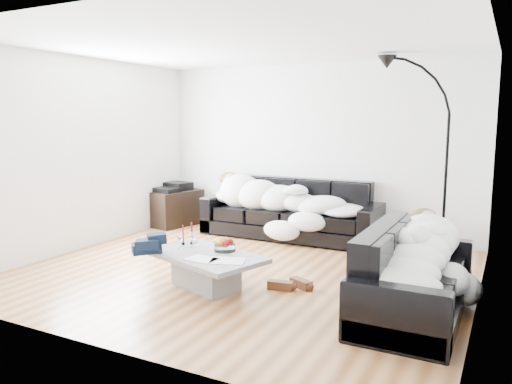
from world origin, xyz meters
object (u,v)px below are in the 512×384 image
at_px(stereo, 174,187).
at_px(candle_left, 183,235).
at_px(coffee_table, 206,270).
at_px(shoes, 290,284).
at_px(sleeper_right, 417,246).
at_px(sofa_right, 416,270).
at_px(sofa_back, 290,209).
at_px(candle_right, 192,233).
at_px(wine_glass_c, 196,246).
at_px(floor_lamp, 446,172).
at_px(sleeper_back, 289,196).
at_px(wine_glass_a, 192,240).
at_px(wine_glass_b, 180,241).
at_px(fruit_bowl, 225,244).
at_px(av_cabinet, 174,208).

bearing_deg(stereo, candle_left, -39.62).
bearing_deg(coffee_table, shoes, 23.92).
bearing_deg(sleeper_right, sofa_right, 0.00).
xyz_separation_m(sleeper_right, candle_left, (-2.52, -0.11, -0.15)).
bearing_deg(candle_left, sleeper_right, 2.55).
bearing_deg(coffee_table, sofa_back, 92.52).
distance_m(candle_right, stereo, 2.83).
height_order(wine_glass_c, floor_lamp, floor_lamp).
height_order(sofa_right, candle_right, sofa_right).
distance_m(sleeper_back, stereo, 2.09).
relative_size(coffee_table, wine_glass_a, 7.33).
height_order(candle_left, stereo, stereo).
relative_size(wine_glass_a, wine_glass_b, 1.10).
bearing_deg(sleeper_right, wine_glass_c, 98.78).
relative_size(sofa_back, wine_glass_a, 15.52).
bearing_deg(stereo, sofa_back, 13.48).
xyz_separation_m(wine_glass_a, candle_left, (-0.17, 0.07, 0.02)).
relative_size(sleeper_right, fruit_bowl, 6.99).
bearing_deg(sleeper_back, sofa_back, 90.00).
height_order(sofa_back, stereo, sofa_back).
bearing_deg(sofa_back, floor_lamp, -6.62).
bearing_deg(fruit_bowl, stereo, 136.14).
xyz_separation_m(sofa_back, sleeper_right, (2.19, -2.16, 0.19)).
relative_size(sleeper_back, coffee_table, 1.79).
xyz_separation_m(candle_left, floor_lamp, (2.52, 2.02, 0.65)).
distance_m(sleeper_back, fruit_bowl, 2.26).
xyz_separation_m(sofa_right, wine_glass_a, (-2.35, -0.18, 0.06)).
xyz_separation_m(wine_glass_a, candle_right, (-0.10, 0.13, 0.04)).
height_order(coffee_table, av_cabinet, av_cabinet).
relative_size(wine_glass_b, candle_left, 0.72).
bearing_deg(coffee_table, fruit_bowl, 57.53).
xyz_separation_m(wine_glass_c, shoes, (0.92, 0.38, -0.39)).
bearing_deg(floor_lamp, candle_right, -152.97).
height_order(wine_glass_b, shoes, wine_glass_b).
height_order(coffee_table, fruit_bowl, fruit_bowl).
relative_size(sleeper_right, floor_lamp, 0.74).
relative_size(shoes, floor_lamp, 0.20).
bearing_deg(sleeper_back, sofa_right, -43.88).
relative_size(fruit_bowl, candle_left, 1.10).
xyz_separation_m(coffee_table, floor_lamp, (2.09, 2.23, 0.94)).
relative_size(sofa_back, floor_lamp, 1.17).
bearing_deg(sofa_back, coffee_table, -87.48).
xyz_separation_m(wine_glass_a, stereo, (-1.94, 2.28, 0.20)).
relative_size(sleeper_right, wine_glass_c, 10.91).
bearing_deg(av_cabinet, wine_glass_c, -35.59).
bearing_deg(shoes, fruit_bowl, -163.92).
distance_m(sofa_right, floor_lamp, 2.04).
xyz_separation_m(wine_glass_a, floor_lamp, (2.35, 2.08, 0.68)).
height_order(sofa_back, av_cabinet, sofa_back).
distance_m(sofa_right, coffee_table, 2.12).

